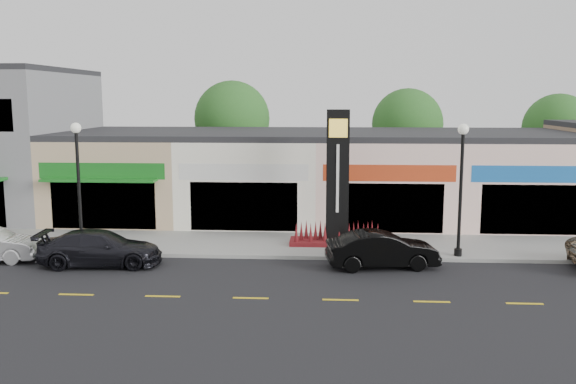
{
  "coord_description": "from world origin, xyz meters",
  "views": [
    {
      "loc": [
        2.45,
        -22.51,
        6.65
      ],
      "look_at": [
        0.82,
        4.0,
        2.53
      ],
      "focal_mm": 38.0,
      "sensor_mm": 36.0,
      "label": 1
    }
  ],
  "objects_px": {
    "lamp_east_near": "(461,176)",
    "car_dark_sedan": "(100,248)",
    "lamp_west_near": "(78,173)",
    "pylon_sign": "(337,198)",
    "car_black_conv": "(382,250)"
  },
  "relations": [
    {
      "from": "lamp_west_near",
      "to": "pylon_sign",
      "type": "distance_m",
      "value": 11.19
    },
    {
      "from": "car_black_conv",
      "to": "lamp_west_near",
      "type": "bearing_deg",
      "value": 74.93
    },
    {
      "from": "lamp_west_near",
      "to": "car_dark_sedan",
      "type": "xyz_separation_m",
      "value": [
        1.5,
        -1.82,
        -2.77
      ]
    },
    {
      "from": "pylon_sign",
      "to": "car_black_conv",
      "type": "bearing_deg",
      "value": -61.2
    },
    {
      "from": "car_dark_sedan",
      "to": "car_black_conv",
      "type": "height_order",
      "value": "car_black_conv"
    },
    {
      "from": "lamp_east_near",
      "to": "car_black_conv",
      "type": "xyz_separation_m",
      "value": [
        -3.27,
        -1.45,
        -2.76
      ]
    },
    {
      "from": "lamp_east_near",
      "to": "car_black_conv",
      "type": "height_order",
      "value": "lamp_east_near"
    },
    {
      "from": "lamp_east_near",
      "to": "pylon_sign",
      "type": "relative_size",
      "value": 0.91
    },
    {
      "from": "lamp_west_near",
      "to": "pylon_sign",
      "type": "xyz_separation_m",
      "value": [
        11.0,
        1.7,
        -1.2
      ]
    },
    {
      "from": "lamp_west_near",
      "to": "lamp_east_near",
      "type": "xyz_separation_m",
      "value": [
        16.0,
        0.0,
        0.0
      ]
    },
    {
      "from": "lamp_west_near",
      "to": "car_black_conv",
      "type": "height_order",
      "value": "lamp_west_near"
    },
    {
      "from": "lamp_west_near",
      "to": "lamp_east_near",
      "type": "bearing_deg",
      "value": 0.0
    },
    {
      "from": "pylon_sign",
      "to": "car_dark_sedan",
      "type": "height_order",
      "value": "pylon_sign"
    },
    {
      "from": "pylon_sign",
      "to": "car_dark_sedan",
      "type": "distance_m",
      "value": 10.25
    },
    {
      "from": "lamp_east_near",
      "to": "car_dark_sedan",
      "type": "xyz_separation_m",
      "value": [
        -14.5,
        -1.82,
        -2.77
      ]
    }
  ]
}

